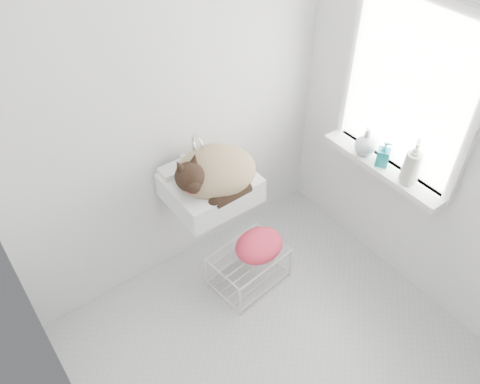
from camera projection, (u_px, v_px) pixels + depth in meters
floor at (272, 347)px, 3.06m from camera, size 2.20×2.00×0.02m
back_wall at (171, 106)px, 2.81m from camera, size 2.20×0.02×2.50m
right_wall at (436, 121)px, 2.70m from camera, size 0.02×2.00×2.50m
left_wall at (46, 331)px, 1.73m from camera, size 0.02×2.00×2.50m
window_glass at (410, 90)px, 2.74m from camera, size 0.01×0.80×1.00m
window_frame at (408, 91)px, 2.73m from camera, size 0.04×0.90×1.10m
windowsill at (382, 167)px, 3.06m from camera, size 0.16×0.88×0.04m
sink at (210, 177)px, 2.96m from camera, size 0.52×0.45×0.21m
faucet at (192, 144)px, 2.97m from camera, size 0.19×0.13×0.19m
cat at (213, 173)px, 2.92m from camera, size 0.56×0.50×0.32m
wire_rack at (249, 267)px, 3.34m from camera, size 0.51×0.39×0.29m
towel at (259, 249)px, 3.24m from camera, size 0.36×0.27×0.14m
bottle_a at (407, 182)px, 2.93m from camera, size 0.13×0.13×0.24m
bottle_b at (381, 164)px, 3.05m from camera, size 0.10×0.11×0.17m
bottle_c at (364, 153)px, 3.13m from camera, size 0.19×0.19×0.18m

